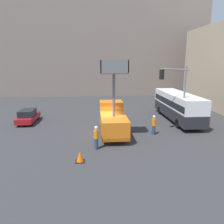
{
  "coord_description": "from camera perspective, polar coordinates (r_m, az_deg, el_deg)",
  "views": [
    {
      "loc": [
        -1.23,
        -20.06,
        6.85
      ],
      "look_at": [
        0.5,
        0.97,
        1.99
      ],
      "focal_mm": 35.0,
      "sensor_mm": 36.0,
      "label": 1
    }
  ],
  "objects": [
    {
      "name": "utility_truck",
      "position": [
        21.03,
        0.17,
        -1.61
      ],
      "size": [
        2.37,
        6.45,
        7.0
      ],
      "color": "orange",
      "rests_on": "ground_plane"
    },
    {
      "name": "traffic_light_pole",
      "position": [
        22.83,
        16.62,
        6.12
      ],
      "size": [
        3.29,
        3.04,
        6.44
      ],
      "color": "slate",
      "rests_on": "ground_plane"
    },
    {
      "name": "parked_car_curbside",
      "position": [
        26.91,
        -21.09,
        -0.99
      ],
      "size": [
        1.74,
        4.4,
        1.54
      ],
      "color": "maroon",
      "rests_on": "ground_plane"
    },
    {
      "name": "road_worker_directing",
      "position": [
        21.3,
        10.86,
        -3.33
      ],
      "size": [
        0.38,
        0.38,
        1.9
      ],
      "rotation": [
        0.0,
        0.0,
        5.07
      ],
      "color": "navy",
      "rests_on": "ground_plane"
    },
    {
      "name": "ground_plane",
      "position": [
        21.23,
        -1.13,
        -5.86
      ],
      "size": [
        120.0,
        120.0,
        0.0
      ],
      "primitive_type": "plane",
      "color": "#333335"
    },
    {
      "name": "traffic_cone_near_truck",
      "position": [
        15.76,
        -8.38,
        -11.5
      ],
      "size": [
        0.67,
        0.67,
        0.76
      ],
      "color": "black",
      "rests_on": "ground_plane"
    },
    {
      "name": "road_worker_near_truck",
      "position": [
        17.5,
        -4.14,
        -6.67
      ],
      "size": [
        0.38,
        0.38,
        1.93
      ],
      "rotation": [
        0.0,
        0.0,
        6.1
      ],
      "color": "navy",
      "rests_on": "ground_plane"
    },
    {
      "name": "city_bus",
      "position": [
        27.14,
        16.75,
        1.87
      ],
      "size": [
        2.53,
        10.47,
        3.23
      ],
      "rotation": [
        0.0,
        0.0,
        1.81
      ],
      "color": "#232328",
      "rests_on": "ground_plane"
    },
    {
      "name": "building_backdrop_far",
      "position": [
        49.32,
        -3.4,
        16.5
      ],
      "size": [
        44.0,
        10.0,
        19.84
      ],
      "color": "gray",
      "rests_on": "ground_plane"
    }
  ]
}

